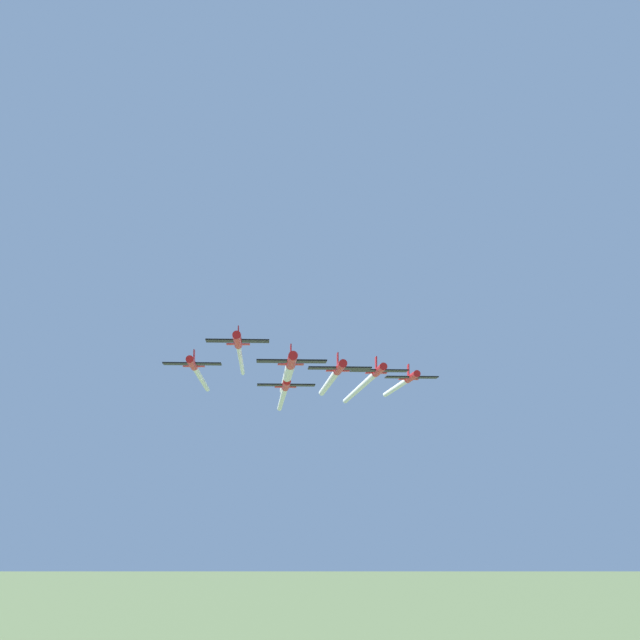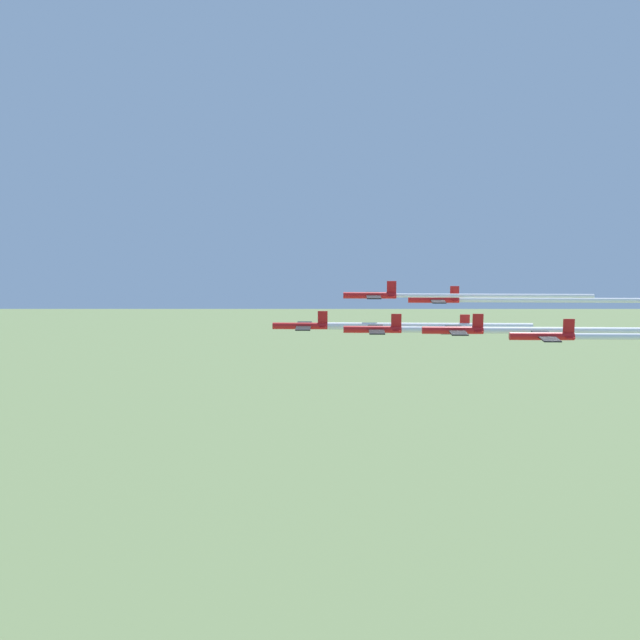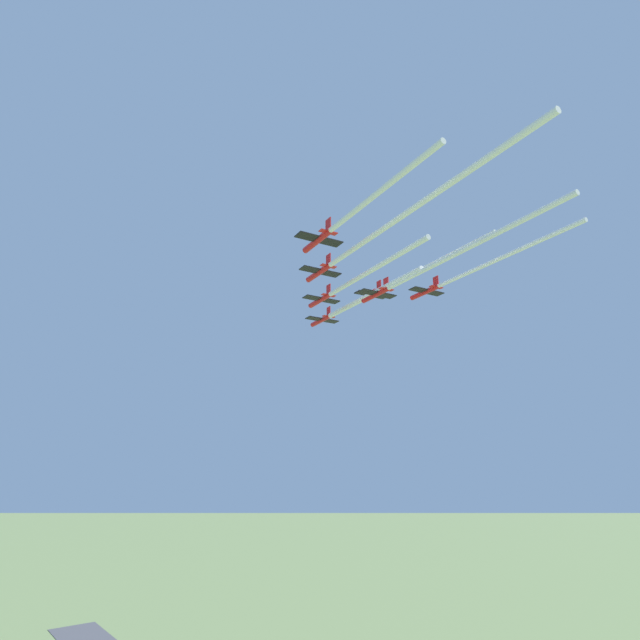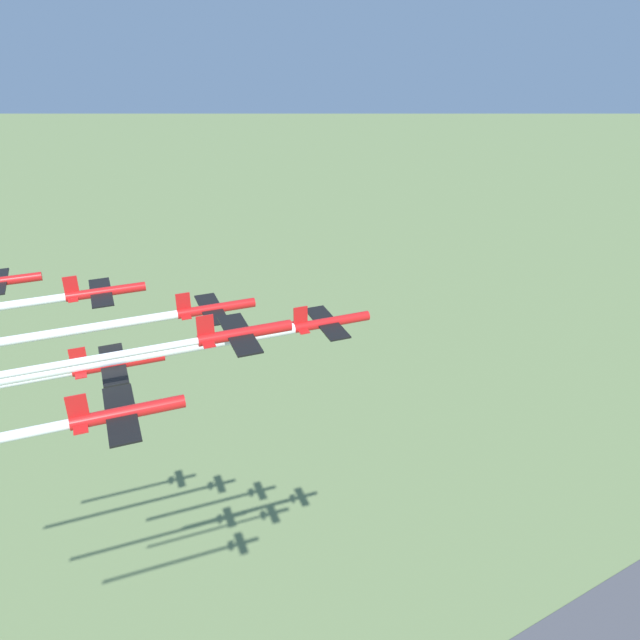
{
  "view_description": "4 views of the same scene",
  "coord_description": "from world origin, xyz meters",
  "px_view_note": "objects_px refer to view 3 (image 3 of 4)",
  "views": [
    {
      "loc": [
        -13.67,
        68.08,
        103.91
      ],
      "look_at": [
        -49.69,
        -42.83,
        124.58
      ],
      "focal_mm": 50.0,
      "sensor_mm": 36.0,
      "label": 1
    },
    {
      "loc": [
        -205.29,
        -13.46,
        146.57
      ],
      "look_at": [
        -47.82,
        -49.54,
        120.57
      ],
      "focal_mm": 50.0,
      "sensor_mm": 36.0,
      "label": 2
    },
    {
      "loc": [
        -139.06,
        -142.32,
        78.8
      ],
      "look_at": [
        -42.22,
        -40.87,
        121.63
      ],
      "focal_mm": 28.0,
      "sensor_mm": 36.0,
      "label": 3
    },
    {
      "loc": [
        9.98,
        -87.77,
        155.28
      ],
      "look_at": [
        -43.58,
        -50.05,
        122.15
      ],
      "focal_mm": 35.0,
      "sensor_mm": 36.0,
      "label": 4
    }
  ],
  "objects_px": {
    "jet_0": "(322,320)",
    "jet_4": "(377,294)",
    "jet_3": "(320,272)",
    "jet_5": "(426,292)",
    "jet_6": "(318,240)",
    "jet_2": "(371,295)",
    "jet_1": "(321,300)"
  },
  "relations": [
    {
      "from": "jet_4",
      "to": "jet_2",
      "type": "bearing_deg",
      "value": 59.53
    },
    {
      "from": "jet_4",
      "to": "jet_6",
      "type": "height_order",
      "value": "jet_6"
    },
    {
      "from": "jet_0",
      "to": "jet_6",
      "type": "xyz_separation_m",
      "value": [
        -31.94,
        -32.3,
        2.35
      ]
    },
    {
      "from": "jet_2",
      "to": "jet_3",
      "type": "bearing_deg",
      "value": -150.46
    },
    {
      "from": "jet_6",
      "to": "jet_5",
      "type": "bearing_deg",
      "value": 18.78
    },
    {
      "from": "jet_0",
      "to": "jet_2",
      "type": "distance_m",
      "value": 15.86
    },
    {
      "from": "jet_3",
      "to": "jet_4",
      "type": "distance_m",
      "value": 15.56
    },
    {
      "from": "jet_1",
      "to": "jet_3",
      "type": "bearing_deg",
      "value": -120.47
    },
    {
      "from": "jet_3",
      "to": "jet_6",
      "type": "height_order",
      "value": "jet_6"
    },
    {
      "from": "jet_4",
      "to": "jet_6",
      "type": "xyz_separation_m",
      "value": [
        -25.53,
        -7.0,
        2.91
      ]
    },
    {
      "from": "jet_0",
      "to": "jet_1",
      "type": "relative_size",
      "value": 1.0
    },
    {
      "from": "jet_2",
      "to": "jet_5",
      "type": "bearing_deg",
      "value": -59.53
    },
    {
      "from": "jet_0",
      "to": "jet_1",
      "type": "xyz_separation_m",
      "value": [
        -10.65,
        -10.77,
        0.71
      ]
    },
    {
      "from": "jet_5",
      "to": "jet_6",
      "type": "distance_m",
      "value": 40.55
    },
    {
      "from": "jet_6",
      "to": "jet_3",
      "type": "bearing_deg",
      "value": 59.53
    },
    {
      "from": "jet_2",
      "to": "jet_6",
      "type": "relative_size",
      "value": 1.0
    },
    {
      "from": "jet_2",
      "to": "jet_6",
      "type": "height_order",
      "value": "jet_2"
    },
    {
      "from": "jet_1",
      "to": "jet_6",
      "type": "xyz_separation_m",
      "value": [
        -21.29,
        -21.54,
        1.65
      ]
    },
    {
      "from": "jet_3",
      "to": "jet_2",
      "type": "bearing_deg",
      "value": 29.54
    },
    {
      "from": "jet_3",
      "to": "jet_5",
      "type": "xyz_separation_m",
      "value": [
        29.77,
        -7.54,
        0.89
      ]
    },
    {
      "from": "jet_5",
      "to": "jet_6",
      "type": "height_order",
      "value": "jet_5"
    },
    {
      "from": "jet_0",
      "to": "jet_2",
      "type": "height_order",
      "value": "jet_2"
    },
    {
      "from": "jet_3",
      "to": "jet_6",
      "type": "bearing_deg",
      "value": -120.47
    },
    {
      "from": "jet_1",
      "to": "jet_3",
      "type": "height_order",
      "value": "jet_3"
    },
    {
      "from": "jet_2",
      "to": "jet_3",
      "type": "height_order",
      "value": "jet_2"
    },
    {
      "from": "jet_0",
      "to": "jet_2",
      "type": "xyz_separation_m",
      "value": [
        4.24,
        -14.54,
        4.71
      ]
    },
    {
      "from": "jet_2",
      "to": "jet_3",
      "type": "distance_m",
      "value": 26.62
    },
    {
      "from": "jet_0",
      "to": "jet_4",
      "type": "relative_size",
      "value": 1.0
    },
    {
      "from": "jet_3",
      "to": "jet_4",
      "type": "height_order",
      "value": "jet_3"
    },
    {
      "from": "jet_0",
      "to": "jet_5",
      "type": "bearing_deg",
      "value": -59.53
    },
    {
      "from": "jet_4",
      "to": "jet_5",
      "type": "relative_size",
      "value": 1.0
    },
    {
      "from": "jet_0",
      "to": "jet_5",
      "type": "distance_m",
      "value": 30.42
    }
  ]
}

